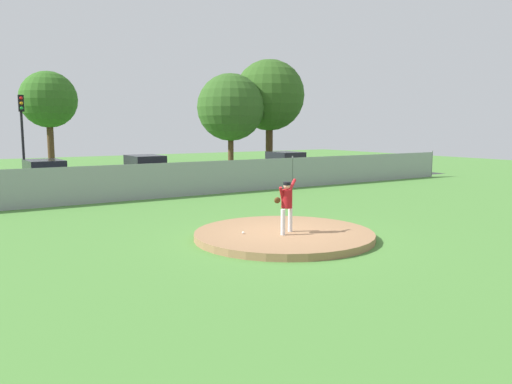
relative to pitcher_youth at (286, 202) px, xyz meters
The scene contains 14 objects.
ground_plane 6.34m from the pitcher_youth, 89.17° to the left, with size 80.00×80.00×0.00m, color #4C8438.
asphalt_strip 14.78m from the pitcher_youth, 89.65° to the left, with size 44.00×7.00×0.01m, color #2B2B2D.
pitchers_mound 1.07m from the pitcher_youth, 69.26° to the left, with size 5.34×5.34×0.21m, color #99704C.
pitcher_youth is the anchor object (origin of this frame).
baseball 1.55m from the pitcher_youth, 151.80° to the left, with size 0.07×0.07×0.07m, color white.
chainlink_fence 10.24m from the pitcher_youth, 89.50° to the left, with size 38.44×0.07×1.74m.
parked_car_charcoal 15.07m from the pitcher_youth, 85.58° to the left, with size 1.91×4.21×1.75m.
parked_car_champagne 18.61m from the pitcher_youth, 54.50° to the left, with size 1.97×4.18×1.68m.
parked_car_navy 15.72m from the pitcher_youth, 104.88° to the left, with size 1.95×4.63×1.67m.
traffic_cone_orange 15.94m from the pitcher_youth, 54.56° to the left, with size 0.40×0.40×0.55m.
traffic_light_near 19.37m from the pitcher_youth, 103.48° to the left, with size 0.28×0.46×5.04m.
tree_slender_far 23.76m from the pitcher_youth, 95.46° to the left, with size 3.64×3.64×6.89m.
tree_bushy_near 25.09m from the pitcher_youth, 64.33° to the left, with size 5.15×5.15×7.38m.
tree_leaning_west 27.72m from the pitcher_youth, 57.30° to the left, with size 5.77×5.77×8.77m.
Camera 1 is at (-8.51, -11.93, 3.30)m, focal length 35.18 mm.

